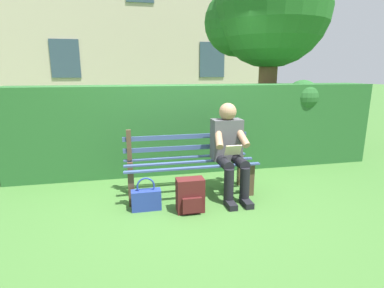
{
  "coord_description": "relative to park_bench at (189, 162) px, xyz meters",
  "views": [
    {
      "loc": [
        0.76,
        3.6,
        1.56
      ],
      "look_at": [
        0.0,
        0.1,
        0.7
      ],
      "focal_mm": 28.31,
      "sensor_mm": 36.0,
      "label": 1
    }
  ],
  "objects": [
    {
      "name": "building_facade",
      "position": [
        0.15,
        -8.56,
        3.07
      ],
      "size": [
        9.79,
        3.07,
        6.98
      ],
      "color": "#BCAD93",
      "rests_on": "ground"
    },
    {
      "name": "handbag",
      "position": [
        0.59,
        0.41,
        -0.28
      ],
      "size": [
        0.34,
        0.13,
        0.39
      ],
      "color": "navy",
      "rests_on": "ground"
    },
    {
      "name": "hedge_backdrop",
      "position": [
        -0.41,
        -1.02,
        0.29
      ],
      "size": [
        5.8,
        0.67,
        1.42
      ],
      "color": "#265B28",
      "rests_on": "ground"
    },
    {
      "name": "park_bench",
      "position": [
        0.0,
        0.0,
        0.0
      ],
      "size": [
        1.66,
        0.53,
        0.84
      ],
      "color": "#4C3828",
      "rests_on": "ground"
    },
    {
      "name": "backpack",
      "position": [
        0.1,
        0.56,
        -0.22
      ],
      "size": [
        0.31,
        0.25,
        0.39
      ],
      "color": "#4C1919",
      "rests_on": "ground"
    },
    {
      "name": "ground",
      "position": [
        0.0,
        0.07,
        -0.41
      ],
      "size": [
        60.0,
        60.0,
        0.0
      ],
      "primitive_type": "plane",
      "color": "#3D6B2D"
    },
    {
      "name": "person_seated",
      "position": [
        -0.48,
        0.17,
        0.21
      ],
      "size": [
        0.44,
        0.73,
        1.17
      ],
      "color": "#4C4C51",
      "rests_on": "ground"
    },
    {
      "name": "tree",
      "position": [
        -1.88,
        -1.99,
        2.21
      ],
      "size": [
        2.26,
        2.16,
        3.78
      ],
      "color": "brown",
      "rests_on": "ground"
    }
  ]
}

